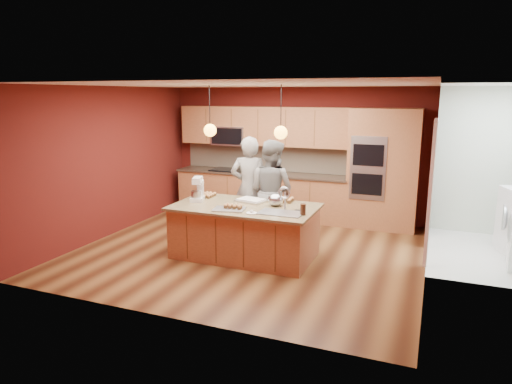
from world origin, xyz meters
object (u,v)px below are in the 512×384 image
at_px(person_right, 271,191).
at_px(mixing_bowl, 275,200).
at_px(person_left, 249,188).
at_px(island, 246,230).
at_px(stand_mixer, 198,191).

distance_m(person_right, mixing_bowl, 0.79).
xyz_separation_m(person_left, mixing_bowl, (0.74, -0.72, 0.01)).
bearing_deg(person_right, island, 99.73).
relative_size(island, mixing_bowl, 9.14).
distance_m(island, stand_mixer, 1.05).
relative_size(person_right, stand_mixer, 4.58).
relative_size(island, person_left, 1.23).
xyz_separation_m(stand_mixer, mixing_bowl, (1.31, 0.13, -0.07)).
bearing_deg(mixing_bowl, person_left, 135.91).
distance_m(island, mixing_bowl, 0.69).
height_order(person_left, stand_mixer, person_left).
distance_m(person_right, stand_mixer, 1.30).
height_order(island, mixing_bowl, island).
relative_size(stand_mixer, mixing_bowl, 1.59).
bearing_deg(stand_mixer, person_right, 22.54).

